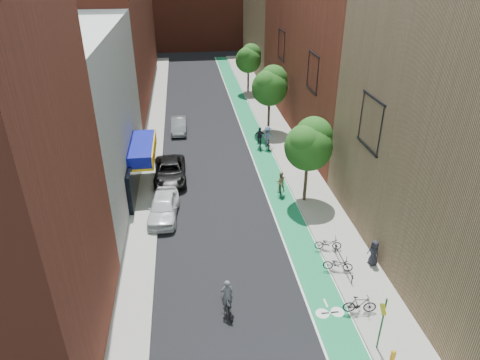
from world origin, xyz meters
name	(u,v)px	position (x,y,z in m)	size (l,w,h in m)	color
ground	(250,306)	(0.00, 0.00, 0.00)	(160.00, 160.00, 0.00)	black
bike_lane	(250,126)	(4.00, 26.00, 0.01)	(2.00, 68.00, 0.01)	#147535
sidewalk_left	(155,129)	(-6.00, 26.00, 0.07)	(2.00, 68.00, 0.15)	gray
sidewalk_right	(273,124)	(6.50, 26.00, 0.07)	(3.00, 68.00, 0.15)	gray
building_left_white	(68,116)	(-11.00, 14.00, 6.00)	(8.00, 20.00, 12.00)	silver
building_left_far_red	(111,1)	(-11.00, 42.00, 11.00)	(8.00, 36.00, 22.00)	maroon
building_right_mid_red	(333,14)	(12.00, 26.00, 11.00)	(8.00, 28.00, 22.00)	maroon
building_right_far_tan	(279,8)	(12.00, 50.00, 9.00)	(8.00, 20.00, 18.00)	#8C6B4C
tree_near	(309,143)	(5.65, 10.02, 4.66)	(3.40, 3.36, 6.42)	#332619
tree_mid	(270,85)	(5.65, 24.02, 4.89)	(3.55, 3.53, 6.74)	#332619
tree_far	(249,58)	(5.65, 38.02, 4.50)	(3.30, 3.25, 6.21)	#332619
sign_pole	(382,321)	(5.38, -3.50, 1.84)	(0.13, 0.71, 3.00)	#194C26
parked_car_white	(163,207)	(-4.60, 9.23, 0.81)	(1.90, 4.73, 1.61)	silver
parked_car_black	(170,171)	(-4.22, 14.77, 0.75)	(2.50, 5.42, 1.51)	black
parked_car_silver	(179,125)	(-3.46, 25.21, 0.71)	(1.50, 4.31, 1.42)	gray
cyclist_lead	(227,303)	(-1.20, -0.33, 0.73)	(0.87, 1.67, 2.10)	black
cyclist_lane_near	(280,185)	(4.03, 11.16, 0.83)	(0.82, 1.59, 1.94)	black
cyclist_lane_mid	(260,141)	(4.01, 19.99, 0.78)	(1.06, 1.81, 2.08)	black
cyclist_lane_far	(267,139)	(4.70, 19.84, 0.99)	(1.22, 1.72, 2.18)	black
parked_bike_near	(338,264)	(5.40, 2.01, 0.59)	(0.59, 1.68, 0.88)	black
parked_bike_mid	(360,304)	(5.40, -1.26, 0.66)	(0.48, 1.70, 1.02)	black
parked_bike_far	(328,243)	(5.46, 3.98, 0.58)	(0.57, 1.64, 0.86)	black
pedestrian	(374,253)	(7.60, 2.30, 0.95)	(0.78, 0.51, 1.60)	black
fire_hydrant	(393,356)	(5.76, -4.30, 0.51)	(0.23, 0.23, 0.67)	orange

